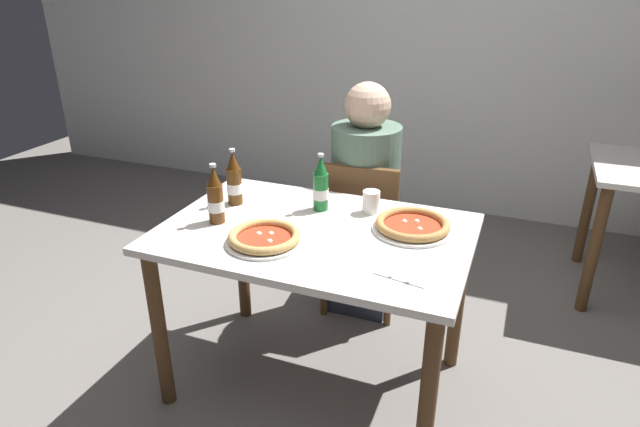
% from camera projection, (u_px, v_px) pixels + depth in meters
% --- Properties ---
extents(ground_plane, '(8.00, 8.00, 0.00)m').
position_uv_depth(ground_plane, '(316.00, 380.00, 2.42)').
color(ground_plane, slate).
extents(back_wall_tiled, '(7.00, 0.10, 2.60)m').
position_uv_depth(back_wall_tiled, '(433.00, 30.00, 3.76)').
color(back_wall_tiled, white).
rests_on(back_wall_tiled, ground_plane).
extents(dining_table_main, '(1.20, 0.80, 0.75)m').
position_uv_depth(dining_table_main, '(315.00, 256.00, 2.16)').
color(dining_table_main, silver).
rests_on(dining_table_main, ground_plane).
extents(chair_behind_table, '(0.43, 0.43, 0.85)m').
position_uv_depth(chair_behind_table, '(362.00, 229.00, 2.74)').
color(chair_behind_table, brown).
rests_on(chair_behind_table, ground_plane).
extents(diner_seated, '(0.34, 0.34, 1.21)m').
position_uv_depth(diner_seated, '(364.00, 206.00, 2.74)').
color(diner_seated, '#2D3342').
rests_on(diner_seated, ground_plane).
extents(pizza_margherita_near, '(0.29, 0.29, 0.04)m').
position_uv_depth(pizza_margherita_near, '(265.00, 238.00, 2.01)').
color(pizza_margherita_near, white).
rests_on(pizza_margherita_near, dining_table_main).
extents(pizza_marinara_far, '(0.31, 0.31, 0.04)m').
position_uv_depth(pizza_marinara_far, '(413.00, 226.00, 2.10)').
color(pizza_marinara_far, white).
rests_on(pizza_marinara_far, dining_table_main).
extents(beer_bottle_left, '(0.07, 0.07, 0.25)m').
position_uv_depth(beer_bottle_left, '(215.00, 198.00, 2.14)').
color(beer_bottle_left, '#512D0F').
rests_on(beer_bottle_left, dining_table_main).
extents(beer_bottle_center, '(0.07, 0.07, 0.25)m').
position_uv_depth(beer_bottle_center, '(321.00, 186.00, 2.26)').
color(beer_bottle_center, '#196B2D').
rests_on(beer_bottle_center, dining_table_main).
extents(beer_bottle_right, '(0.07, 0.07, 0.25)m').
position_uv_depth(beer_bottle_right, '(234.00, 181.00, 2.32)').
color(beer_bottle_right, '#512D0F').
rests_on(beer_bottle_right, dining_table_main).
extents(napkin_with_cutlery, '(0.21, 0.21, 0.01)m').
position_uv_depth(napkin_with_cutlery, '(409.00, 269.00, 1.84)').
color(napkin_with_cutlery, white).
rests_on(napkin_with_cutlery, dining_table_main).
extents(paper_cup, '(0.07, 0.07, 0.09)m').
position_uv_depth(paper_cup, '(371.00, 202.00, 2.25)').
color(paper_cup, white).
rests_on(paper_cup, dining_table_main).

